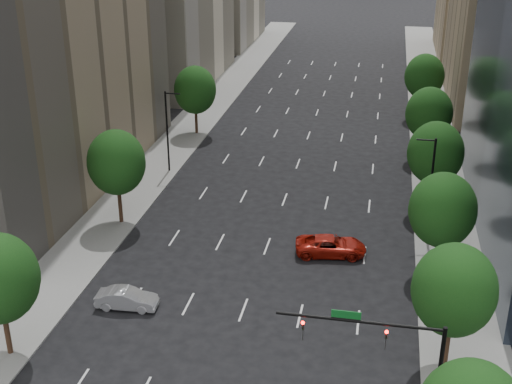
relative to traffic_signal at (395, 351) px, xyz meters
The scene contains 15 objects.
sidewalk_left 40.05m from the traffic_signal, 130.94° to the left, with size 6.00×200.00×0.15m, color slate.
sidewalk_right 30.84m from the traffic_signal, 80.59° to the left, with size 6.00×200.00×0.15m, color slate.
filler_right 104.05m from the traffic_signal, 82.00° to the left, with size 14.00×26.00×16.00m, color #8C7759.
tree_right_1 6.96m from the traffic_signal, 59.96° to the left, with size 5.20×5.20×8.75m.
tree_right_2 18.34m from the traffic_signal, 79.09° to the left, with size 5.20×5.20×8.61m.
tree_right_3 30.21m from the traffic_signal, 83.40° to the left, with size 5.20×5.20×8.89m.
tree_right_4 44.14m from the traffic_signal, 85.49° to the left, with size 5.20×5.20×8.46m.
tree_right_5 60.11m from the traffic_signal, 86.69° to the left, with size 5.20×5.20×8.75m.
tree_left_1 32.96m from the traffic_signal, 138.11° to the left, with size 5.20×5.20×8.97m.
tree_left_2 53.91m from the traffic_signal, 117.07° to the left, with size 5.20×5.20×8.68m.
streetlight_rn 25.17m from the traffic_signal, 83.37° to the left, with size 1.70×0.20×9.00m.
streetlight_ln 42.42m from the traffic_signal, 124.40° to the left, with size 1.70×0.20×9.00m.
traffic_signal is the anchor object (origin of this frame).
car_silver 21.31m from the traffic_signal, 155.29° to the left, with size 1.58×4.54×1.49m, color #A9AAAF.
car_red_far 20.68m from the traffic_signal, 104.40° to the left, with size 2.73×5.91×1.64m, color #9B150B.
Camera 1 is at (8.88, -1.31, 27.87)m, focal length 47.98 mm.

